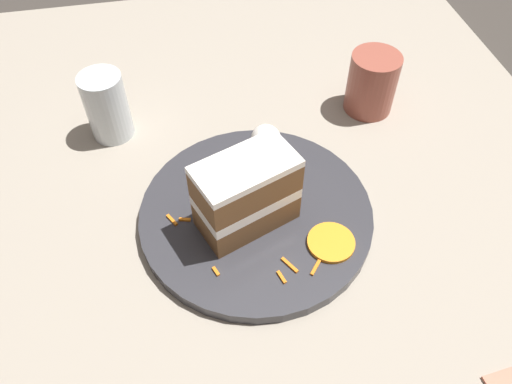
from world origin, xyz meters
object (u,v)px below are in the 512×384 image
(plate, at_px, (256,214))
(cake_slice, at_px, (246,194))
(cream_dollop, at_px, (266,139))
(coffee_mug, at_px, (372,81))
(orange_garnish, at_px, (331,242))
(drinking_glass, at_px, (108,110))

(plate, distance_m, cake_slice, 0.06)
(cake_slice, bearing_deg, cream_dollop, -44.25)
(plate, height_order, coffee_mug, coffee_mug)
(plate, xyz_separation_m, orange_garnish, (-0.07, -0.08, 0.01))
(plate, distance_m, coffee_mug, 0.29)
(plate, bearing_deg, orange_garnish, -131.13)
(drinking_glass, bearing_deg, coffee_mug, -92.87)
(cake_slice, relative_size, cream_dollop, 2.83)
(coffee_mug, bearing_deg, drinking_glass, 87.13)
(orange_garnish, distance_m, coffee_mug, 0.30)
(drinking_glass, height_order, coffee_mug, drinking_glass)
(plate, xyz_separation_m, cake_slice, (-0.01, 0.01, 0.06))
(cream_dollop, distance_m, drinking_glass, 0.24)
(plate, relative_size, drinking_glass, 2.92)
(cake_slice, distance_m, coffee_mug, 0.31)
(cream_dollop, bearing_deg, drinking_glass, 65.50)
(orange_garnish, bearing_deg, cream_dollop, 14.09)
(coffee_mug, bearing_deg, cream_dollop, 113.18)
(cream_dollop, xyz_separation_m, drinking_glass, (0.10, 0.22, 0.01))
(plate, bearing_deg, coffee_mug, -50.00)
(drinking_glass, bearing_deg, plate, -138.50)
(cream_dollop, relative_size, orange_garnish, 0.81)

